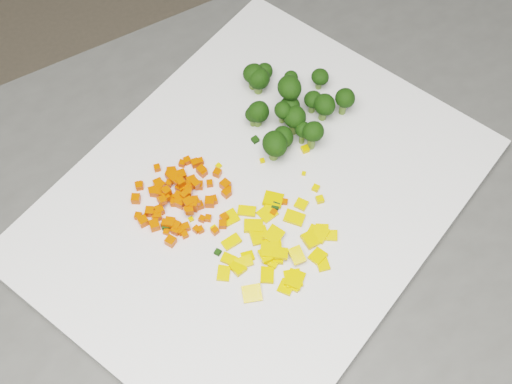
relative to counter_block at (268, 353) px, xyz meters
name	(u,v)px	position (x,y,z in m)	size (l,w,h in m)	color
counter_block	(268,353)	(0.00, 0.00, 0.00)	(0.89, 0.63, 0.90)	#464644
cutting_board	(256,200)	(-0.01, 0.03, 0.46)	(0.46, 0.35, 0.01)	silver
carrot_pile	(183,195)	(-0.08, 0.05, 0.48)	(0.10, 0.10, 0.03)	#DA3502
pepper_pile	(274,244)	(-0.01, -0.03, 0.47)	(0.12, 0.12, 0.02)	#E8A70C
broccoli_pile	(291,99)	(0.07, 0.11, 0.49)	(0.12, 0.12, 0.06)	black
carrot_cube_0	(166,197)	(-0.10, 0.06, 0.47)	(0.01, 0.01, 0.01)	#DA3502
carrot_cube_1	(156,192)	(-0.10, 0.07, 0.47)	(0.01, 0.01, 0.01)	#DA3502
carrot_cube_2	(181,175)	(-0.07, 0.08, 0.47)	(0.01, 0.01, 0.01)	#DA3502
carrot_cube_3	(176,230)	(-0.10, 0.02, 0.47)	(0.01, 0.01, 0.01)	#DA3502
carrot_cube_4	(169,184)	(-0.09, 0.08, 0.47)	(0.01, 0.01, 0.01)	#DA3502
carrot_cube_5	(182,164)	(-0.07, 0.10, 0.47)	(0.01, 0.01, 0.01)	#DA3502
carrot_cube_6	(202,171)	(-0.05, 0.08, 0.47)	(0.01, 0.01, 0.01)	#DA3502
carrot_cube_7	(226,193)	(-0.04, 0.04, 0.47)	(0.01, 0.01, 0.01)	#DA3502
carrot_cube_8	(138,216)	(-0.13, 0.05, 0.47)	(0.01, 0.01, 0.01)	#DA3502
carrot_cube_9	(225,185)	(-0.03, 0.05, 0.47)	(0.01, 0.01, 0.01)	#DA3502
carrot_cube_10	(162,192)	(-0.10, 0.07, 0.47)	(0.01, 0.01, 0.01)	#DA3502
carrot_cube_11	(181,188)	(-0.08, 0.07, 0.47)	(0.01, 0.01, 0.01)	#DA3502
carrot_cube_12	(153,191)	(-0.11, 0.08, 0.47)	(0.01, 0.01, 0.01)	#DA3502
carrot_cube_13	(136,199)	(-0.12, 0.07, 0.47)	(0.01, 0.01, 0.01)	#DA3502
carrot_cube_14	(161,200)	(-0.10, 0.06, 0.47)	(0.01, 0.01, 0.01)	#DA3502
carrot_cube_15	(200,230)	(-0.08, 0.01, 0.47)	(0.01, 0.01, 0.01)	#DA3502
carrot_cube_16	(224,218)	(-0.05, 0.02, 0.47)	(0.01, 0.01, 0.01)	#DA3502
carrot_cube_17	(223,224)	(-0.05, 0.01, 0.47)	(0.01, 0.01, 0.01)	#DA3502
carrot_cube_18	(172,173)	(-0.08, 0.09, 0.47)	(0.01, 0.01, 0.01)	#DA3502
carrot_cube_19	(157,168)	(-0.09, 0.10, 0.47)	(0.01, 0.01, 0.01)	#DA3502
carrot_cube_20	(186,191)	(-0.07, 0.06, 0.47)	(0.01, 0.01, 0.01)	#DA3502
carrot_cube_21	(159,210)	(-0.11, 0.05, 0.47)	(0.01, 0.01, 0.01)	#DA3502
carrot_cube_22	(170,223)	(-0.10, 0.03, 0.47)	(0.01, 0.01, 0.01)	#DA3502
carrot_cube_23	(187,161)	(-0.06, 0.10, 0.47)	(0.01, 0.01, 0.01)	#DA3502
carrot_cube_24	(195,163)	(-0.05, 0.09, 0.47)	(0.01, 0.01, 0.01)	#DA3502
carrot_cube_25	(150,212)	(-0.12, 0.05, 0.47)	(0.01, 0.01, 0.01)	#DA3502
carrot_cube_26	(158,184)	(-0.10, 0.08, 0.47)	(0.01, 0.01, 0.01)	#DA3502
carrot_cube_27	(193,204)	(-0.07, 0.04, 0.47)	(0.01, 0.01, 0.01)	#DA3502
carrot_cube_28	(155,225)	(-0.12, 0.04, 0.47)	(0.01, 0.01, 0.01)	#DA3502
carrot_cube_29	(163,201)	(-0.10, 0.06, 0.47)	(0.01, 0.01, 0.01)	#DA3502
carrot_cube_30	(167,191)	(-0.09, 0.06, 0.48)	(0.01, 0.01, 0.01)	#DA3502
carrot_cube_31	(197,229)	(-0.08, 0.02, 0.47)	(0.01, 0.01, 0.01)	#DA3502
carrot_cube_32	(208,218)	(-0.06, 0.02, 0.47)	(0.01, 0.01, 0.01)	#DA3502
carrot_cube_33	(187,210)	(-0.08, 0.04, 0.47)	(0.01, 0.01, 0.01)	#DA3502
carrot_cube_34	(170,197)	(-0.09, 0.06, 0.47)	(0.01, 0.01, 0.01)	#DA3502
carrot_cube_35	(140,186)	(-0.12, 0.09, 0.47)	(0.01, 0.01, 0.01)	#DA3502
carrot_cube_36	(173,177)	(-0.08, 0.08, 0.47)	(0.01, 0.01, 0.01)	#DA3502
carrot_cube_37	(150,211)	(-0.12, 0.05, 0.47)	(0.01, 0.01, 0.01)	#DA3502
carrot_cube_38	(199,185)	(-0.06, 0.06, 0.47)	(0.01, 0.01, 0.01)	#DA3502
carrot_cube_39	(188,203)	(-0.08, 0.04, 0.48)	(0.01, 0.01, 0.01)	#DA3502
carrot_cube_40	(158,216)	(-0.11, 0.05, 0.47)	(0.01, 0.01, 0.01)	#DA3502
carrot_cube_41	(188,192)	(-0.07, 0.06, 0.47)	(0.01, 0.01, 0.01)	#DA3502
carrot_cube_42	(184,195)	(-0.08, 0.05, 0.47)	(0.01, 0.01, 0.01)	#DA3502
carrot_cube_43	(172,177)	(-0.08, 0.08, 0.47)	(0.01, 0.01, 0.01)	#DA3502
carrot_cube_44	(178,200)	(-0.08, 0.06, 0.47)	(0.01, 0.01, 0.01)	#DA3502
carrot_cube_45	(200,161)	(-0.05, 0.09, 0.47)	(0.01, 0.01, 0.01)	#DA3502
carrot_cube_46	(166,224)	(-0.11, 0.03, 0.47)	(0.01, 0.01, 0.01)	#DA3502
carrot_cube_47	(174,202)	(-0.09, 0.05, 0.47)	(0.01, 0.01, 0.01)	#DA3502
carrot_cube_48	(180,231)	(-0.09, 0.02, 0.47)	(0.01, 0.01, 0.01)	#DA3502
carrot_cube_49	(185,235)	(-0.09, 0.02, 0.47)	(0.01, 0.01, 0.01)	#DA3502
carrot_cube_50	(192,182)	(-0.06, 0.07, 0.47)	(0.01, 0.01, 0.01)	#DA3502
carrot_cube_51	(203,173)	(-0.05, 0.08, 0.47)	(0.01, 0.01, 0.01)	#DA3502
carrot_cube_52	(169,174)	(-0.08, 0.09, 0.47)	(0.01, 0.01, 0.01)	#DA3502
carrot_cube_53	(181,182)	(-0.08, 0.07, 0.48)	(0.01, 0.01, 0.01)	#DA3502
carrot_cube_54	(176,226)	(-0.10, 0.03, 0.47)	(0.01, 0.01, 0.01)	#DA3502
carrot_cube_55	(143,221)	(-0.13, 0.05, 0.47)	(0.01, 0.01, 0.01)	#DA3502
carrot_cube_56	(186,227)	(-0.09, 0.02, 0.47)	(0.01, 0.01, 0.01)	#DA3502
carrot_cube_57	(196,184)	(-0.06, 0.06, 0.47)	(0.01, 0.01, 0.01)	#DA3502
carrot_cube_58	(184,199)	(-0.08, 0.05, 0.47)	(0.01, 0.01, 0.01)	#DA3502
carrot_cube_59	(190,210)	(-0.08, 0.03, 0.47)	(0.01, 0.01, 0.01)	#DA3502
carrot_cube_60	(215,231)	(-0.06, 0.01, 0.47)	(0.01, 0.01, 0.01)	#DA3502
carrot_cube_61	(213,200)	(-0.05, 0.04, 0.47)	(0.01, 0.01, 0.01)	#DA3502
carrot_cube_62	(156,218)	(-0.11, 0.04, 0.47)	(0.01, 0.01, 0.01)	#DA3502
carrot_cube_63	(177,181)	(-0.08, 0.07, 0.47)	(0.01, 0.01, 0.01)	#DA3502
carrot_cube_64	(139,186)	(-0.12, 0.09, 0.47)	(0.01, 0.01, 0.01)	#DA3502
carrot_cube_65	(178,197)	(-0.08, 0.06, 0.47)	(0.01, 0.01, 0.01)	#DA3502
carrot_cube_66	(195,200)	(-0.07, 0.05, 0.47)	(0.01, 0.01, 0.01)	#DA3502
carrot_cube_67	(217,173)	(-0.04, 0.07, 0.47)	(0.01, 0.01, 0.01)	#DA3502
carrot_cube_68	(194,206)	(-0.07, 0.04, 0.47)	(0.01, 0.01, 0.01)	#DA3502
carrot_cube_69	(228,191)	(-0.03, 0.05, 0.47)	(0.01, 0.01, 0.01)	#DA3502
carrot_cube_70	(200,205)	(-0.07, 0.04, 0.47)	(0.01, 0.01, 0.01)	#DA3502
carrot_cube_71	(160,185)	(-0.10, 0.08, 0.47)	(0.01, 0.01, 0.01)	#DA3502
carrot_cube_72	(210,202)	(-0.06, 0.04, 0.47)	(0.01, 0.01, 0.01)	#DA3502
carrot_cube_73	(171,241)	(-0.11, 0.01, 0.47)	(0.01, 0.01, 0.01)	#DA3502
carrot_cube_74	(202,219)	(-0.07, 0.03, 0.47)	(0.01, 0.01, 0.01)	#DA3502
carrot_cube_75	(186,189)	(-0.07, 0.06, 0.47)	(0.01, 0.01, 0.01)	#DA3502
carrot_cube_76	(180,202)	(-0.08, 0.05, 0.47)	(0.01, 0.01, 0.01)	#DA3502
carrot_cube_77	(196,202)	(-0.07, 0.04, 0.47)	(0.01, 0.01, 0.01)	#DA3502
carrot_cube_78	(189,186)	(-0.07, 0.07, 0.47)	(0.01, 0.01, 0.01)	#DA3502
carrot_cube_79	(174,175)	(-0.08, 0.09, 0.47)	(0.01, 0.01, 0.01)	#DA3502
carrot_cube_80	(193,205)	(-0.07, 0.04, 0.47)	(0.01, 0.01, 0.01)	#DA3502
carrot_cube_81	(210,183)	(-0.05, 0.06, 0.47)	(0.01, 0.01, 0.01)	#DA3502
pepper_chunk_0	(293,282)	(-0.01, -0.07, 0.46)	(0.02, 0.02, 0.00)	#E8A70C
pepper_chunk_1	(316,231)	(0.03, -0.03, 0.46)	(0.02, 0.01, 0.00)	#E8A70C
pepper_chunk_2	(274,235)	(-0.01, -0.02, 0.47)	(0.02, 0.02, 0.00)	#E8A70C
pepper_chunk_3	(248,256)	(-0.04, -0.03, 0.46)	(0.01, 0.01, 0.00)	#E8A70C
pepper_chunk_4	(270,250)	(-0.02, -0.04, 0.47)	(0.02, 0.02, 0.00)	#E8A70C
pepper_chunk_5	(223,273)	(-0.07, -0.04, 0.46)	(0.02, 0.01, 0.00)	#E8A70C
pepper_chunk_6	(244,262)	(-0.05, -0.04, 0.46)	(0.02, 0.01, 0.00)	#E8A70C
pepper_chunk_7	(322,262)	(0.02, -0.07, 0.46)	(0.02, 0.01, 0.00)	#E8A70C
pepper_chunk_8	(238,268)	(-0.06, -0.04, 0.46)	(0.01, 0.01, 0.00)	#E8A70C
pepper_chunk_9	(229,259)	(-0.06, -0.03, 0.46)	(0.01, 0.01, 0.00)	#E8A70C
pepper_chunk_10	(301,204)	(0.03, 0.00, 0.46)	(0.01, 0.01, 0.00)	#E8A70C
pepper_chunk_11	(267,275)	(-0.03, -0.06, 0.46)	(0.02, 0.01, 0.00)	#E8A70C
pepper_chunk_12	(297,255)	(0.00, -0.05, 0.47)	(0.01, 0.02, 0.00)	#E8A70C
pepper_chunk_13	(273,200)	(0.01, 0.02, 0.46)	(0.02, 0.02, 0.00)	#E8A70C
pepper_chunk_14	(253,226)	(-0.02, 0.00, 0.46)	(0.02, 0.01, 0.00)	#E8A70C
pepper_chunk_15	(259,235)	(-0.02, -0.01, 0.46)	(0.02, 0.02, 0.00)	#E8A70C
pepper_chunk_16	(231,242)	(-0.05, -0.01, 0.46)	(0.02, 0.01, 0.00)	#E8A70C
pepper_chunk_17	(275,256)	(-0.02, -0.04, 0.46)	(0.02, 0.02, 0.00)	#E8A70C
pepper_chunk_18	(275,244)	(-0.01, -0.03, 0.47)	(0.02, 0.01, 0.00)	#E8A70C
pepper_chunk_19	(252,293)	(-0.05, -0.07, 0.46)	(0.02, 0.02, 0.00)	#E8A70C
pepper_chunk_20	(311,239)	(0.02, -0.04, 0.46)	(0.02, 0.02, 0.00)	#E8A70C
pepper_chunk_21	(280,253)	(-0.01, -0.04, 0.47)	(0.02, 0.01, 0.00)	#E8A70C
pepper_chunk_22	(267,213)	(-0.01, 0.01, 0.46)	(0.02, 0.02, 0.00)	#E8A70C
pepper_chunk_23	(265,255)	(-0.03, -0.04, 0.47)	(0.02, 0.01, 0.00)	#E8A70C
pepper_chunk_24	(230,217)	(-0.04, 0.02, 0.46)	(0.02, 0.02, 0.00)	#E8A70C
pepper_chunk_25	(247,211)	(-0.02, 0.02, 0.46)	(0.02, 0.01, 0.00)	#E8A70C
pepper_chunk_26	(322,231)	(0.04, -0.03, 0.46)	(0.01, 0.01, 0.00)	#E8A70C
pepper_chunk_27	(274,254)	(-0.02, -0.04, 0.46)	(0.01, 0.01, 0.00)	#E8A70C
pepper_chunk_28	(318,256)	(0.02, -0.06, 0.46)	(0.01, 0.02, 0.00)	#E8A70C
pepper_chunk_29	(321,234)	(0.03, -0.04, 0.46)	(0.01, 0.02, 0.00)	#E8A70C
pepper_chunk_30	(286,287)	(-0.02, -0.08, 0.46)	(0.01, 0.01, 0.00)	#E8A70C
pepper_chunk_31	(294,218)	(0.02, -0.01, 0.46)	(0.02, 0.01, 0.00)	#E8A70C
pepper_chunk_32	(328,235)	(0.04, -0.04, 0.46)	(0.02, 0.01, 0.00)	#E8A70C
pepper_chunk_33	(272,260)	(-0.02, -0.04, 0.46)	(0.02, 0.01, 0.00)	#E8A70C
pepper_chunk_34	(293,279)	(-0.01, -0.07, 0.46)	(0.02, 0.02, 0.00)	#E8A70C
pepper_chunk_35	(295,279)	(-0.01, -0.07, 0.46)	(0.02, 0.02, 0.00)	#E8A70C
pepper_chunk_36	(270,244)	(-0.02, -0.03, 0.47)	(0.01, 0.01, 0.00)	#E8A70C
broccoli_floret_0	(302,134)	(0.06, 0.07, 0.48)	(0.02, 0.02, 0.03)	black
broccoli_floret_1	(290,99)	(0.07, 0.11, 0.49)	(0.02, 0.02, 0.03)	black
broccoli_floret_2	(258,115)	(0.03, 0.11, 0.48)	(0.03, 0.03, 0.03)	black
broccoli_floret_3	(289,111)	(0.06, 0.10, 0.48)	(0.03, 0.03, 0.04)	black
broccoli_floret_4	(258,82)	(0.05, 0.16, 0.48)	(0.03, 0.03, 0.03)	black
broccoli_floret_5	(312,103)	(0.09, 0.11, 0.48)	(0.03, 0.03, 0.03)	black
broccoli_floret_6	(319,80)	(0.11, 0.13, 0.48)	(0.03, 0.03, 0.03)	black
broccoli_floret_7	(294,122)	(0.06, 0.09, 0.48)	(0.03, 0.03, 0.04)	black
broccoli_floret_8	(290,81)	(0.08, 0.15, 0.47)	(0.02, 0.02, 0.02)	black
broccoli_floret_9	(288,93)	(0.07, 0.11, 0.50)	(0.04, 0.04, 0.04)	black
broccoli_floret_10	(323,109)	(0.10, 0.09, 0.48)	(0.03, 0.03, 0.03)	black
broccoli_floret_11	(344,103)	(0.12, 0.09, 0.48)	(0.03, 0.03, 0.03)	black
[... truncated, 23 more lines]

